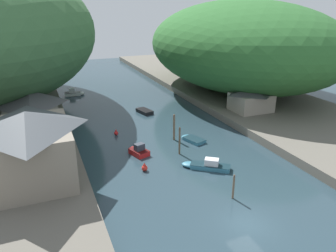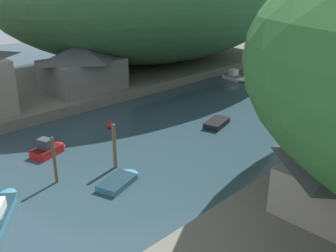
{
  "view_description": "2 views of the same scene",
  "coord_description": "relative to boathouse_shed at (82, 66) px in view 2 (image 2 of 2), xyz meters",
  "views": [
    {
      "loc": [
        -15.15,
        -19.16,
        17.8
      ],
      "look_at": [
        1.0,
        20.5,
        1.78
      ],
      "focal_mm": 35.0,
      "sensor_mm": 36.0,
      "label": 1
    },
    {
      "loc": [
        23.41,
        3.89,
        14.02
      ],
      "look_at": [
        1.82,
        25.13,
        2.09
      ],
      "focal_mm": 40.0,
      "sensor_mm": 36.0,
      "label": 2
    }
  ],
  "objects": [
    {
      "name": "water_surface",
      "position": [
        16.44,
        1.73,
        -4.06
      ],
      "size": [
        130.0,
        130.0,
        0.0
      ],
      "primitive_type": "plane",
      "color": "#283D47",
      "rests_on": "ground"
    },
    {
      "name": "left_bank",
      "position": [
        -6.17,
        1.73,
        -3.49
      ],
      "size": [
        22.0,
        120.0,
        1.15
      ],
      "color": "#666056",
      "rests_on": "ground"
    },
    {
      "name": "boathouse_shed",
      "position": [
        0.0,
        0.0,
        0.0
      ],
      "size": [
        7.41,
        9.73,
        5.62
      ],
      "color": "slate",
      "rests_on": "left_bank"
    },
    {
      "name": "boat_far_upstream",
      "position": [
        11.91,
        -11.22,
        -3.6
      ],
      "size": [
        2.49,
        3.41,
        1.51
      ],
      "rotation": [
        0.0,
        0.0,
        0.31
      ],
      "color": "red",
      "rests_on": "water_surface"
    },
    {
      "name": "boat_white_cruiser",
      "position": [
        8.14,
        20.91,
        -3.6
      ],
      "size": [
        4.17,
        2.07,
        1.53
      ],
      "rotation": [
        0.0,
        0.0,
        4.59
      ],
      "color": "white",
      "rests_on": "water_surface"
    },
    {
      "name": "boat_cabin_cruiser",
      "position": [
        17.79,
        4.66,
        -3.77
      ],
      "size": [
        2.58,
        4.3,
        0.59
      ],
      "rotation": [
        0.0,
        0.0,
        0.26
      ],
      "color": "black",
      "rests_on": "water_surface"
    },
    {
      "name": "boat_navy_launch",
      "position": [
        20.15,
        -9.92,
        -3.84
      ],
      "size": [
        2.76,
        4.02,
        0.45
      ],
      "rotation": [
        0.0,
        0.0,
        0.31
      ],
      "color": "teal",
      "rests_on": "water_surface"
    },
    {
      "name": "mooring_post_middle",
      "position": [
        16.77,
        -13.22,
        -2.24
      ],
      "size": [
        0.23,
        0.23,
        3.64
      ],
      "color": "brown",
      "rests_on": "water_surface"
    },
    {
      "name": "mooring_post_fourth",
      "position": [
        17.95,
        -8.71,
        -2.19
      ],
      "size": [
        0.3,
        0.3,
        3.74
      ],
      "color": "brown",
      "rests_on": "water_surface"
    },
    {
      "name": "channel_buoy_far",
      "position": [
        10.87,
        -4.01,
        -3.71
      ],
      "size": [
        0.61,
        0.61,
        0.91
      ],
      "color": "red",
      "rests_on": "water_surface"
    }
  ]
}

